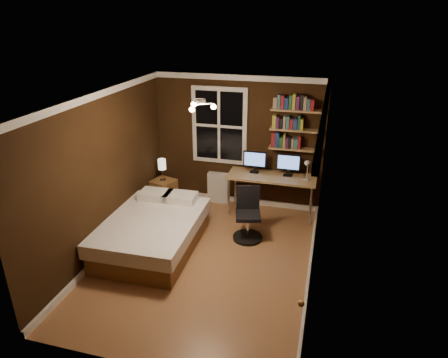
% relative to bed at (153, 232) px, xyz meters
% --- Properties ---
extents(floor, '(4.20, 4.20, 0.00)m').
position_rel_bed_xyz_m(floor, '(0.91, -0.11, -0.28)').
color(floor, '#92623A').
rests_on(floor, ground).
extents(wall_back, '(3.20, 0.04, 2.50)m').
position_rel_bed_xyz_m(wall_back, '(0.91, 1.99, 0.97)').
color(wall_back, black).
rests_on(wall_back, ground).
extents(wall_left, '(0.04, 4.20, 2.50)m').
position_rel_bed_xyz_m(wall_left, '(-0.69, -0.11, 0.97)').
color(wall_left, black).
rests_on(wall_left, ground).
extents(wall_right, '(0.04, 4.20, 2.50)m').
position_rel_bed_xyz_m(wall_right, '(2.51, -0.11, 0.97)').
color(wall_right, black).
rests_on(wall_right, ground).
extents(ceiling, '(3.20, 4.20, 0.02)m').
position_rel_bed_xyz_m(ceiling, '(0.91, -0.11, 2.22)').
color(ceiling, white).
rests_on(ceiling, wall_back).
extents(window, '(1.06, 0.06, 1.46)m').
position_rel_bed_xyz_m(window, '(0.56, 1.95, 1.27)').
color(window, white).
rests_on(window, wall_back).
extents(door, '(0.03, 0.82, 2.05)m').
position_rel_bed_xyz_m(door, '(2.50, -1.66, 0.74)').
color(door, black).
rests_on(door, ground).
extents(door_knob, '(0.06, 0.06, 0.06)m').
position_rel_bed_xyz_m(door_knob, '(2.46, -1.96, 0.72)').
color(door_knob, tan).
rests_on(door_knob, door).
extents(ceiling_fixture, '(0.44, 0.44, 0.18)m').
position_rel_bed_xyz_m(ceiling_fixture, '(0.91, -0.21, 2.12)').
color(ceiling_fixture, beige).
rests_on(ceiling_fixture, ceiling).
extents(bookshelf_lower, '(0.92, 0.22, 0.03)m').
position_rel_bed_xyz_m(bookshelf_lower, '(1.99, 1.87, 0.97)').
color(bookshelf_lower, '#A27F4E').
rests_on(bookshelf_lower, wall_back).
extents(books_row_lower, '(0.54, 0.16, 0.23)m').
position_rel_bed_xyz_m(books_row_lower, '(1.99, 1.87, 1.10)').
color(books_row_lower, maroon).
rests_on(books_row_lower, bookshelf_lower).
extents(bookshelf_middle, '(0.92, 0.22, 0.03)m').
position_rel_bed_xyz_m(bookshelf_middle, '(1.99, 1.87, 1.32)').
color(bookshelf_middle, '#A27F4E').
rests_on(bookshelf_middle, wall_back).
extents(books_row_middle, '(0.54, 0.16, 0.23)m').
position_rel_bed_xyz_m(books_row_middle, '(1.99, 1.87, 1.45)').
color(books_row_middle, navy).
rests_on(books_row_middle, bookshelf_middle).
extents(bookshelf_upper, '(0.92, 0.22, 0.03)m').
position_rel_bed_xyz_m(bookshelf_upper, '(1.99, 1.87, 1.67)').
color(bookshelf_upper, '#A27F4E').
rests_on(bookshelf_upper, wall_back).
extents(books_row_upper, '(0.66, 0.16, 0.23)m').
position_rel_bed_xyz_m(books_row_upper, '(1.99, 1.87, 1.80)').
color(books_row_upper, '#235332').
rests_on(books_row_upper, bookshelf_upper).
extents(bed, '(1.44, 1.96, 0.66)m').
position_rel_bed_xyz_m(bed, '(0.00, 0.00, 0.00)').
color(bed, brown).
rests_on(bed, ground).
extents(nightstand, '(0.51, 0.51, 0.51)m').
position_rel_bed_xyz_m(nightstand, '(-0.45, 1.49, -0.03)').
color(nightstand, brown).
rests_on(nightstand, ground).
extents(bedside_lamp, '(0.15, 0.15, 0.44)m').
position_rel_bed_xyz_m(bedside_lamp, '(-0.45, 1.49, 0.45)').
color(bedside_lamp, '#F8EACE').
rests_on(bedside_lamp, nightstand).
extents(radiator, '(0.41, 0.14, 0.61)m').
position_rel_bed_xyz_m(radiator, '(0.55, 1.87, 0.03)').
color(radiator, silver).
rests_on(radiator, ground).
extents(desk, '(1.60, 0.60, 0.76)m').
position_rel_bed_xyz_m(desk, '(1.63, 1.67, 0.42)').
color(desk, '#A27F4E').
rests_on(desk, ground).
extents(monitor_left, '(0.43, 0.12, 0.41)m').
position_rel_bed_xyz_m(monitor_left, '(1.29, 1.75, 0.69)').
color(monitor_left, black).
rests_on(monitor_left, desk).
extents(monitor_right, '(0.43, 0.12, 0.41)m').
position_rel_bed_xyz_m(monitor_right, '(1.91, 1.75, 0.69)').
color(monitor_right, black).
rests_on(monitor_right, desk).
extents(desk_lamp, '(0.14, 0.32, 0.44)m').
position_rel_bed_xyz_m(desk_lamp, '(2.25, 1.58, 0.70)').
color(desk_lamp, silver).
rests_on(desk_lamp, desk).
extents(office_chair, '(0.49, 0.49, 0.90)m').
position_rel_bed_xyz_m(office_chair, '(1.40, 0.69, 0.05)').
color(office_chair, black).
rests_on(office_chair, ground).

